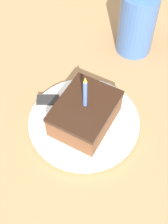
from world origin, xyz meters
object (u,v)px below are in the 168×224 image
(plate, at_px, (84,122))
(bottle, at_px, (137,21))
(fork, at_px, (70,100))
(cake_slice, at_px, (85,113))

(plate, xyz_separation_m, bottle, (0.00, -0.25, 0.07))
(plate, bearing_deg, fork, -31.19)
(cake_slice, xyz_separation_m, bottle, (0.01, -0.25, 0.04))
(fork, bearing_deg, cake_slice, 148.77)
(plate, bearing_deg, bottle, -89.20)
(plate, height_order, fork, fork)
(plate, relative_size, fork, 1.45)
(fork, height_order, bottle, bottle)
(fork, relative_size, bottle, 0.76)
(cake_slice, relative_size, bottle, 0.65)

